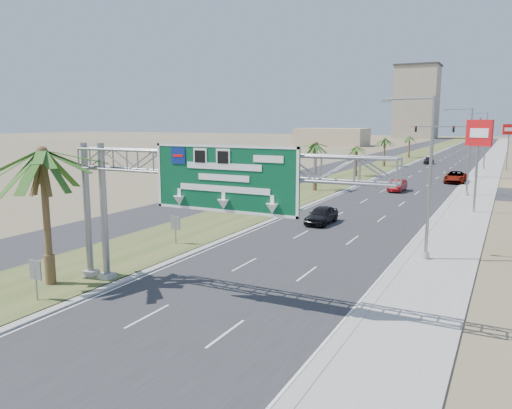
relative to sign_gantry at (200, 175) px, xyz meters
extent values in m
plane|color=#8C7A59|center=(1.06, -9.93, -6.06)|extent=(600.00, 600.00, 0.00)
cube|color=#28282B|center=(1.06, 100.07, -6.05)|extent=(12.00, 300.00, 0.02)
cube|color=#9E9B93|center=(9.56, 100.07, -6.01)|extent=(4.00, 300.00, 0.10)
cube|color=#3E5324|center=(-8.94, 100.07, -6.00)|extent=(7.00, 300.00, 0.12)
cube|color=#28282B|center=(-15.94, 100.07, -6.05)|extent=(8.00, 300.00, 0.02)
cylinder|color=gray|center=(-6.14, 0.07, -2.36)|extent=(0.36, 0.36, 7.40)
cylinder|color=gray|center=(-7.34, 0.07, -2.36)|extent=(0.36, 0.36, 7.40)
cube|color=#9E9B93|center=(-6.14, 0.07, -5.86)|extent=(0.70, 0.70, 0.40)
cube|color=#9E9B93|center=(-7.34, 0.07, -5.86)|extent=(0.70, 0.70, 0.40)
cube|color=#084A29|center=(1.56, -0.41, -0.06)|extent=(7.20, 0.12, 3.00)
cube|color=navy|center=(-0.84, -0.49, 0.89)|extent=(0.75, 0.03, 0.75)
cone|color=white|center=(1.56, -0.49, -1.21)|extent=(0.56, 0.56, 0.45)
cylinder|color=brown|center=(-8.14, -1.93, -2.56)|extent=(0.36, 0.36, 7.00)
cylinder|color=brown|center=(-8.14, -1.93, -5.22)|extent=(0.54, 0.54, 1.68)
cylinder|color=brown|center=(-8.44, 22.07, -3.56)|extent=(0.36, 0.36, 5.00)
cylinder|color=brown|center=(-8.44, 22.07, -5.46)|extent=(0.54, 0.54, 1.20)
cylinder|color=brown|center=(-8.44, 38.07, -3.16)|extent=(0.36, 0.36, 5.80)
cylinder|color=brown|center=(-8.44, 38.07, -5.36)|extent=(0.54, 0.54, 1.39)
cylinder|color=brown|center=(-8.44, 56.07, -3.81)|extent=(0.36, 0.36, 4.50)
cylinder|color=brown|center=(-8.44, 56.07, -5.52)|extent=(0.54, 0.54, 1.08)
cylinder|color=brown|center=(-8.44, 75.07, -3.46)|extent=(0.36, 0.36, 5.20)
cylinder|color=brown|center=(-8.44, 75.07, -5.43)|extent=(0.54, 0.54, 1.25)
cylinder|color=brown|center=(-8.44, 100.07, -3.66)|extent=(0.36, 0.36, 4.80)
cylinder|color=brown|center=(-8.44, 100.07, -5.48)|extent=(0.54, 0.54, 1.15)
cylinder|color=gray|center=(8.56, 12.07, -1.06)|extent=(0.20, 0.20, 10.00)
cylinder|color=gray|center=(7.16, 12.07, 3.79)|extent=(2.80, 0.12, 0.12)
cube|color=slate|center=(5.76, 12.07, 3.69)|extent=(0.50, 0.22, 0.18)
cylinder|color=#9E9B93|center=(8.56, 12.07, -5.81)|extent=(0.44, 0.44, 0.50)
cylinder|color=gray|center=(8.56, 42.07, -1.06)|extent=(0.20, 0.20, 10.00)
cylinder|color=gray|center=(7.16, 42.07, 3.79)|extent=(2.80, 0.12, 0.12)
cube|color=slate|center=(5.76, 42.07, 3.69)|extent=(0.50, 0.22, 0.18)
cylinder|color=#9E9B93|center=(8.56, 42.07, -5.81)|extent=(0.44, 0.44, 0.50)
cylinder|color=gray|center=(8.56, 78.07, -1.06)|extent=(0.20, 0.20, 10.00)
cylinder|color=gray|center=(7.16, 78.07, 3.79)|extent=(2.80, 0.12, 0.12)
cube|color=slate|center=(5.76, 78.07, 3.69)|extent=(0.50, 0.22, 0.18)
cylinder|color=#9E9B93|center=(8.56, 78.07, -5.81)|extent=(0.44, 0.44, 0.50)
cylinder|color=gray|center=(8.26, 62.07, -2.06)|extent=(0.28, 0.28, 8.00)
cylinder|color=gray|center=(3.26, 62.07, 1.64)|extent=(10.00, 0.18, 0.18)
cube|color=black|center=(4.76, 61.87, 1.24)|extent=(0.32, 0.18, 0.95)
cube|color=black|center=(1.76, 61.87, 1.24)|extent=(0.32, 0.18, 0.95)
cube|color=black|center=(-0.74, 61.87, 1.24)|extent=(0.32, 0.18, 0.95)
sphere|color=red|center=(4.76, 61.75, 1.54)|extent=(0.22, 0.22, 0.22)
imported|color=black|center=(8.26, 62.07, 0.94)|extent=(0.16, 0.16, 0.60)
cylinder|color=#9E9B93|center=(8.26, 62.07, -5.76)|extent=(0.56, 0.56, 0.60)
cylinder|color=gray|center=(-6.74, -3.93, -5.16)|extent=(0.08, 0.08, 1.80)
cube|color=slate|center=(-6.74, -3.93, -4.46)|extent=(0.75, 0.06, 0.95)
cylinder|color=gray|center=(-7.44, 8.07, -5.16)|extent=(0.08, 0.08, 1.80)
cube|color=slate|center=(-7.44, 8.07, -4.46)|extent=(0.75, 0.06, 0.95)
cube|color=gray|center=(-30.94, 240.07, 11.44)|extent=(20.00, 16.00, 35.00)
cube|color=tan|center=(-43.94, 150.07, -3.06)|extent=(24.00, 14.00, 6.00)
imported|color=black|center=(-0.94, 19.61, -5.31)|extent=(1.87, 4.42, 1.49)
imported|color=maroon|center=(0.69, 42.40, -5.34)|extent=(1.62, 4.41, 1.44)
imported|color=gray|center=(6.11, 54.67, -5.26)|extent=(2.70, 5.76, 1.59)
imported|color=black|center=(-1.91, 85.77, -5.42)|extent=(2.07, 4.50, 1.28)
cylinder|color=gray|center=(10.06, 30.97, -1.63)|extent=(0.20, 0.20, 8.85)
cube|color=red|center=(10.06, 30.97, 1.39)|extent=(2.35, 1.14, 2.40)
cube|color=white|center=(10.06, 30.79, 1.39)|extent=(1.58, 0.64, 0.84)
cylinder|color=gray|center=(12.17, 78.94, -1.97)|extent=(0.20, 0.20, 8.18)
cube|color=red|center=(12.17, 78.94, 1.02)|extent=(2.18, 1.00, 1.80)
cube|color=white|center=(12.17, 78.76, 1.02)|extent=(1.47, 0.54, 0.63)
camera|label=1|loc=(12.84, -19.34, 2.47)|focal=35.00mm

